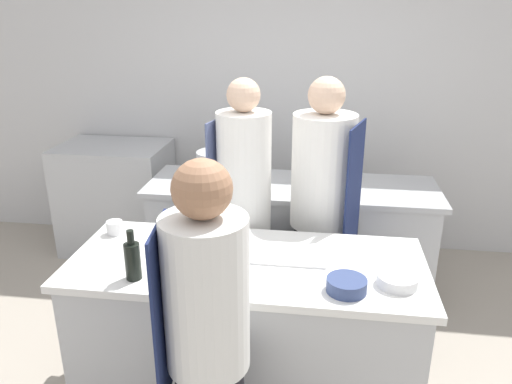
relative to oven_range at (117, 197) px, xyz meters
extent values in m
cube|color=silver|center=(1.48, 0.38, 0.91)|extent=(8.00, 0.06, 2.80)
cube|color=#B7BABC|center=(1.48, -1.75, -0.07)|extent=(1.78, 0.75, 0.84)
cube|color=white|center=(1.48, -1.75, 0.38)|extent=(1.85, 0.78, 0.04)
cube|color=#B7BABC|center=(1.63, -0.54, -0.07)|extent=(2.06, 0.66, 0.84)
cube|color=#B7BABC|center=(1.63, -0.54, 0.38)|extent=(2.14, 0.69, 0.04)
cube|color=#B7BABC|center=(0.00, 0.00, 0.00)|extent=(0.94, 0.66, 0.98)
cube|color=black|center=(0.00, -0.32, -0.22)|extent=(0.75, 0.01, 0.34)
cube|color=black|center=(0.00, -0.32, 0.45)|extent=(0.80, 0.01, 0.06)
cylinder|color=silver|center=(1.42, -2.38, 0.58)|extent=(0.34, 0.34, 0.65)
cube|color=#19234C|center=(1.24, -2.40, 0.49)|extent=(0.05, 0.32, 0.77)
sphere|color=#9E7051|center=(1.42, -2.38, 1.02)|extent=(0.23, 0.23, 0.23)
cylinder|color=black|center=(1.85, -1.03, -0.09)|extent=(0.34, 0.34, 0.80)
cylinder|color=white|center=(1.85, -1.03, 0.67)|extent=(0.39, 0.39, 0.72)
cube|color=#19234C|center=(2.04, -1.09, 0.57)|extent=(0.12, 0.36, 0.83)
sphere|color=beige|center=(1.85, -1.03, 1.14)|extent=(0.22, 0.22, 0.22)
cylinder|color=black|center=(1.37, -1.16, -0.09)|extent=(0.28, 0.28, 0.80)
cylinder|color=white|center=(1.37, -1.16, 0.68)|extent=(0.33, 0.33, 0.74)
cube|color=#4C567F|center=(1.21, -1.12, 0.58)|extent=(0.09, 0.31, 0.85)
sphere|color=beige|center=(1.37, -1.16, 1.16)|extent=(0.20, 0.20, 0.20)
cylinder|color=silver|center=(1.20, -1.95, 0.51)|extent=(0.06, 0.06, 0.23)
cylinder|color=silver|center=(1.20, -1.95, 0.67)|extent=(0.03, 0.03, 0.09)
cylinder|color=black|center=(0.96, -2.00, 0.49)|extent=(0.08, 0.08, 0.18)
cylinder|color=black|center=(0.96, -2.00, 0.62)|extent=(0.03, 0.03, 0.07)
cylinder|color=#2D5175|center=(1.30, -1.83, 0.51)|extent=(0.08, 0.08, 0.22)
cylinder|color=#2D5175|center=(1.30, -1.83, 0.66)|extent=(0.04, 0.04, 0.09)
cylinder|color=navy|center=(1.98, -1.98, 0.43)|extent=(0.19, 0.19, 0.06)
cylinder|color=white|center=(2.22, -1.89, 0.42)|extent=(0.19, 0.19, 0.05)
cylinder|color=white|center=(0.67, -1.53, 0.44)|extent=(0.09, 0.09, 0.08)
cube|color=white|center=(1.68, -1.66, 0.40)|extent=(0.42, 0.26, 0.01)
cylinder|color=#B7BABC|center=(1.08, -0.63, 0.52)|extent=(0.29, 0.29, 0.26)
camera|label=1|loc=(1.84, -4.02, 1.64)|focal=35.00mm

